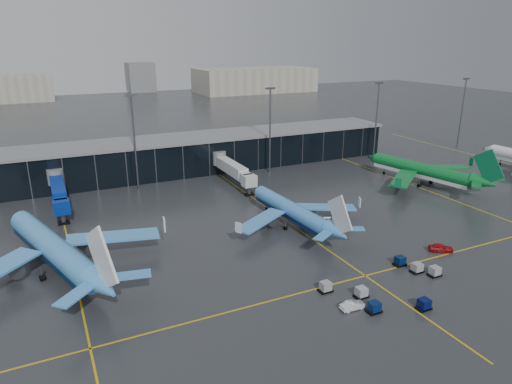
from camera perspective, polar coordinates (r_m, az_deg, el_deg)
name	(u,v)px	position (r m, az deg, el deg)	size (l,w,h in m)	color
ground	(273,252)	(87.81, 2.16, -7.53)	(600.00, 600.00, 0.00)	#282B2D
terminal_pier	(178,155)	(140.75, -9.67, 4.61)	(142.00, 17.00, 10.70)	black
jet_bridges	(58,191)	(117.68, -23.47, 0.13)	(94.00, 27.50, 7.20)	#595B60
flood_masts	(207,133)	(129.25, -6.20, 7.35)	(203.00, 0.50, 25.50)	#595B60
distant_hangars	(163,83)	(352.00, -11.55, 13.25)	(260.00, 71.00, 22.00)	#B2AD99
taxi_lines	(291,224)	(100.72, 4.40, -4.05)	(220.00, 120.00, 0.02)	gold
airliner_arkefly	(51,234)	(85.94, -24.27, -4.82)	(39.34, 44.80, 13.77)	#4496DF
airliner_klm_near	(291,201)	(98.48, 4.42, -1.12)	(31.72, 36.13, 11.10)	#438FDC
airliner_aer_lingus	(421,162)	(135.10, 19.94, 3.57)	(36.21, 41.23, 12.67)	#0C6A2A
baggage_carts	(392,284)	(78.89, 16.61, -10.93)	(21.99, 13.95, 1.70)	black
mobile_airstair	(325,227)	(98.41, 8.66, -4.29)	(3.32, 3.82, 3.45)	white
service_van_red	(441,248)	(94.60, 22.12, -6.47)	(1.82, 4.53, 1.54)	#A80C12
service_van_white	(353,305)	(71.94, 12.02, -13.68)	(1.41, 4.04, 1.33)	silver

